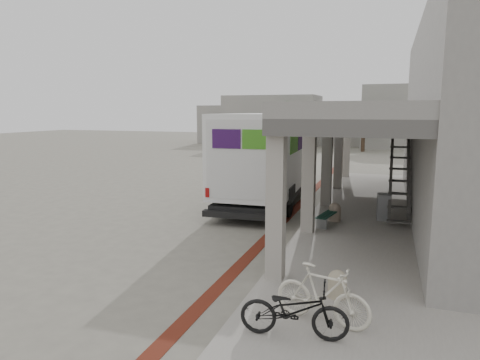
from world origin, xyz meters
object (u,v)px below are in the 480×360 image
at_px(bicycle_cream, 322,294).
at_px(fedex_truck, 269,156).
at_px(utility_cabinet, 383,207).
at_px(bicycle_black, 294,310).
at_px(bench, 328,216).

bearing_deg(bicycle_cream, fedex_truck, 34.38).
bearing_deg(utility_cabinet, bicycle_cream, -101.04).
xyz_separation_m(utility_cabinet, bicycle_cream, (-0.89, -8.08, 0.08)).
bearing_deg(bicycle_black, bicycle_cream, -37.03).
distance_m(bench, bicycle_black, 7.49).
height_order(fedex_truck, utility_cabinet, fedex_truck).
distance_m(utility_cabinet, bicycle_cream, 8.13).
height_order(utility_cabinet, bicycle_cream, bicycle_cream).
distance_m(fedex_truck, bicycle_cream, 10.85).
xyz_separation_m(bench, bicycle_black, (0.44, -7.47, 0.20)).
bearing_deg(bench, bicycle_cream, -72.37).
relative_size(bench, bicycle_black, 0.91).
xyz_separation_m(fedex_truck, bicycle_black, (3.40, -10.72, -1.40)).
relative_size(utility_cabinet, bicycle_black, 0.50).
xyz_separation_m(utility_cabinet, bicycle_black, (-1.26, -8.71, 0.02)).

